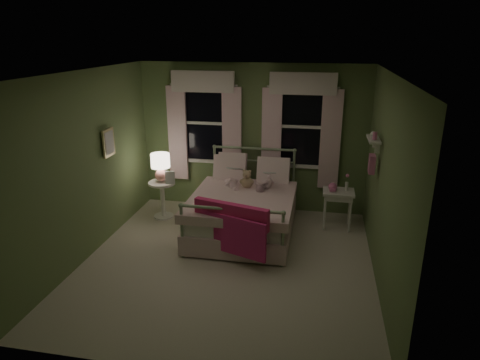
% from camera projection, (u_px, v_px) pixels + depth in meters
% --- Properties ---
extents(room_shell, '(4.20, 4.20, 4.20)m').
position_uv_depth(room_shell, '(226.00, 175.00, 5.59)').
color(room_shell, beige).
rests_on(room_shell, ground).
extents(bed, '(1.58, 2.04, 1.18)m').
position_uv_depth(bed, '(244.00, 210.00, 6.84)').
color(bed, white).
rests_on(bed, ground).
extents(pink_throw, '(1.09, 0.47, 0.71)m').
position_uv_depth(pink_throw, '(231.00, 223.00, 5.82)').
color(pink_throw, '#D12964').
rests_on(pink_throw, bed).
extents(child_left, '(0.33, 0.27, 0.78)m').
position_uv_depth(child_left, '(232.00, 167.00, 7.10)').
color(child_left, '#F7D1DD').
rests_on(child_left, bed).
extents(child_right, '(0.40, 0.34, 0.73)m').
position_uv_depth(child_right, '(266.00, 170.00, 7.01)').
color(child_right, '#F7D1DD').
rests_on(child_right, bed).
extents(book_left, '(0.21, 0.14, 0.26)m').
position_uv_depth(book_left, '(229.00, 171.00, 6.87)').
color(book_left, beige).
rests_on(book_left, child_left).
extents(book_right, '(0.20, 0.12, 0.26)m').
position_uv_depth(book_right, '(263.00, 175.00, 6.78)').
color(book_right, beige).
rests_on(book_right, child_right).
extents(teddy_bear, '(0.23, 0.19, 0.32)m').
position_uv_depth(teddy_bear, '(247.00, 180.00, 6.96)').
color(teddy_bear, tan).
rests_on(teddy_bear, bed).
extents(nightstand_left, '(0.46, 0.46, 0.65)m').
position_uv_depth(nightstand_left, '(162.00, 194.00, 7.38)').
color(nightstand_left, white).
rests_on(nightstand_left, ground).
extents(table_lamp, '(0.32, 0.32, 0.48)m').
position_uv_depth(table_lamp, '(161.00, 165.00, 7.21)').
color(table_lamp, tan).
rests_on(table_lamp, nightstand_left).
extents(book_nightstand, '(0.19, 0.24, 0.02)m').
position_uv_depth(book_nightstand, '(165.00, 183.00, 7.21)').
color(book_nightstand, beige).
rests_on(book_nightstand, nightstand_left).
extents(nightstand_right, '(0.50, 0.40, 0.64)m').
position_uv_depth(nightstand_right, '(338.00, 197.00, 6.92)').
color(nightstand_right, white).
rests_on(nightstand_right, ground).
extents(pink_toy, '(0.14, 0.19, 0.14)m').
position_uv_depth(pink_toy, '(333.00, 187.00, 6.89)').
color(pink_toy, pink).
rests_on(pink_toy, nightstand_right).
extents(bud_vase, '(0.06, 0.06, 0.28)m').
position_uv_depth(bud_vase, '(347.00, 182.00, 6.87)').
color(bud_vase, white).
rests_on(bud_vase, nightstand_right).
extents(window_left, '(1.34, 0.13, 1.96)m').
position_uv_depth(window_left, '(204.00, 119.00, 7.52)').
color(window_left, black).
rests_on(window_left, room_shell).
extents(window_right, '(1.34, 0.13, 1.96)m').
position_uv_depth(window_right, '(301.00, 123.00, 7.22)').
color(window_right, black).
rests_on(window_right, room_shell).
extents(wall_shelf, '(0.15, 0.50, 0.60)m').
position_uv_depth(wall_shelf, '(373.00, 152.00, 5.83)').
color(wall_shelf, white).
rests_on(wall_shelf, room_shell).
extents(framed_picture, '(0.03, 0.32, 0.42)m').
position_uv_depth(framed_picture, '(109.00, 143.00, 6.43)').
color(framed_picture, beige).
rests_on(framed_picture, room_shell).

